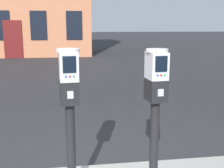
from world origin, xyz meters
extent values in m
cylinder|color=black|center=(-0.04, -0.35, 0.61)|extent=(0.10, 0.10, 0.94)
cube|color=black|center=(-0.04, -0.35, 1.19)|extent=(0.19, 0.25, 0.22)
cube|color=#A5A8AD|center=(-0.03, -0.48, 1.19)|extent=(0.06, 0.02, 0.07)
cube|color=#B7BABF|center=(-0.04, -0.35, 1.44)|extent=(0.19, 0.24, 0.27)
cube|color=black|center=(-0.03, -0.47, 1.47)|extent=(0.12, 0.02, 0.15)
cylinder|color=blue|center=(-0.07, -0.47, 1.36)|extent=(0.02, 0.01, 0.02)
cylinder|color=red|center=(-0.03, -0.47, 1.36)|extent=(0.02, 0.01, 0.02)
cylinder|color=green|center=(0.00, -0.47, 1.36)|extent=(0.02, 0.01, 0.02)
cylinder|color=#B7BABF|center=(-0.04, -0.35, 1.59)|extent=(0.23, 0.23, 0.03)
cylinder|color=black|center=(0.80, -0.35, 0.61)|extent=(0.10, 0.10, 0.94)
cube|color=black|center=(0.80, -0.35, 1.19)|extent=(0.19, 0.25, 0.22)
cube|color=#A5A8AD|center=(0.81, -0.48, 1.19)|extent=(0.06, 0.02, 0.07)
cube|color=#B7BABF|center=(0.80, -0.35, 1.43)|extent=(0.19, 0.24, 0.27)
cube|color=black|center=(0.81, -0.47, 1.46)|extent=(0.12, 0.02, 0.15)
cylinder|color=blue|center=(0.78, -0.47, 1.35)|extent=(0.02, 0.01, 0.02)
cylinder|color=red|center=(0.81, -0.47, 1.35)|extent=(0.02, 0.01, 0.02)
cylinder|color=green|center=(0.85, -0.47, 1.35)|extent=(0.02, 0.01, 0.02)
cylinder|color=#B7BABF|center=(0.80, -0.35, 1.57)|extent=(0.23, 0.23, 0.03)
cube|color=black|center=(-3.69, 13.70, 1.82)|extent=(0.90, 0.06, 1.60)
cube|color=black|center=(-1.71, 13.70, 1.82)|extent=(0.90, 0.06, 1.60)
cube|color=black|center=(0.27, 13.70, 1.82)|extent=(0.90, 0.06, 1.60)
cube|color=#591414|center=(-3.13, 13.70, 1.05)|extent=(1.00, 0.07, 2.10)
camera|label=1|loc=(-0.03, -3.01, 1.81)|focal=45.86mm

